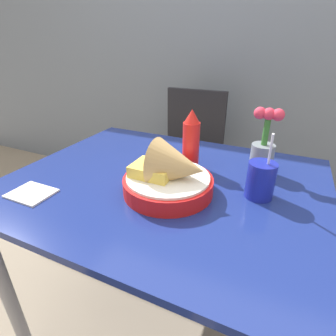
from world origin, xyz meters
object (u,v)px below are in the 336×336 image
object	(u,v)px
flower_vase	(263,149)
chair_far_window	(190,149)
drink_cup	(260,181)
food_basket	(171,176)
ketchup_bottle	(191,140)

from	to	relation	value
flower_vase	chair_far_window	bearing A→B (deg)	128.72
chair_far_window	flower_vase	xyz separation A→B (m)	(0.50, -0.62, 0.31)
drink_cup	chair_far_window	bearing A→B (deg)	123.19
drink_cup	food_basket	bearing A→B (deg)	-159.64
food_basket	ketchup_bottle	distance (m)	0.21
chair_far_window	ketchup_bottle	world-z (taller)	ketchup_bottle
ketchup_bottle	food_basket	bearing A→B (deg)	-86.38
ketchup_bottle	drink_cup	size ratio (longest dim) A/B	1.02
chair_far_window	drink_cup	size ratio (longest dim) A/B	4.09
drink_cup	flower_vase	distance (m)	0.17
drink_cup	ketchup_bottle	bearing A→B (deg)	157.53
chair_far_window	flower_vase	world-z (taller)	flower_vase
drink_cup	flower_vase	bearing A→B (deg)	96.33
food_basket	drink_cup	distance (m)	0.28
food_basket	flower_vase	distance (m)	0.36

